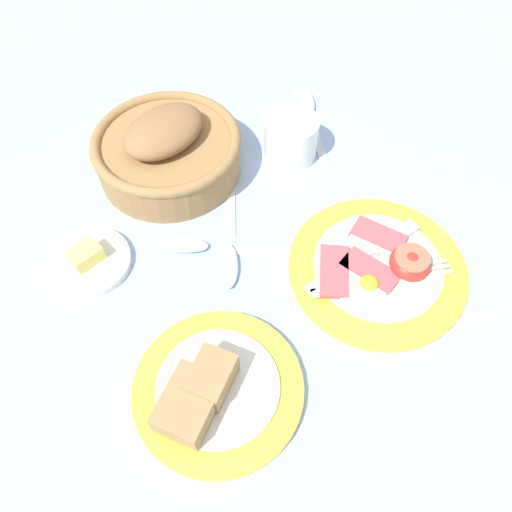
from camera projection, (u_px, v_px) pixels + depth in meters
ground_plane at (316, 314)px, 0.62m from camera, size 3.00×3.00×0.00m
breakfast_plate at (378, 268)px, 0.64m from camera, size 0.23×0.23×0.04m
bread_plate at (212, 390)px, 0.55m from camera, size 0.19×0.19×0.05m
sugar_cup at (291, 137)px, 0.75m from camera, size 0.08×0.08×0.06m
bread_basket at (167, 150)px, 0.72m from camera, size 0.22×0.22×0.10m
butter_dish at (88, 261)px, 0.65m from camera, size 0.11×0.11×0.03m
teaspoon_by_saucer at (228, 249)px, 0.67m from camera, size 0.11×0.18×0.01m
teaspoon_near_cup at (309, 111)px, 0.83m from camera, size 0.10×0.18×0.01m
teaspoon_stray at (203, 246)px, 0.67m from camera, size 0.16×0.13×0.01m
fork_on_cloth at (508, 304)px, 0.62m from camera, size 0.19×0.04×0.01m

